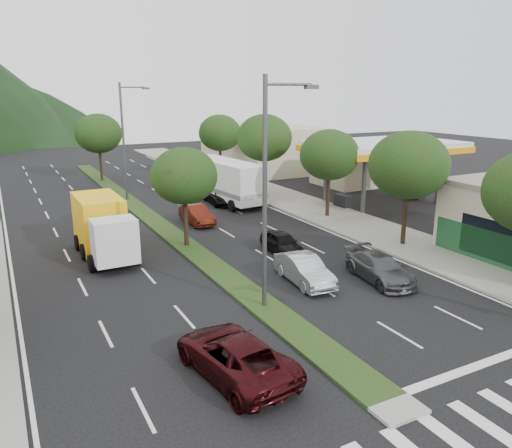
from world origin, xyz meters
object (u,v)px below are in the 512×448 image
suv_maroon (235,355)px  car_queue_e (180,185)px  tree_r_e (220,133)px  tree_r_d (264,138)px  car_queue_c (197,215)px  streetlight_near (269,184)px  tree_r_c (329,155)px  tree_r_b (409,165)px  streetlight_mid (126,136)px  sedan_silver (304,270)px  tree_med_near (184,176)px  tree_med_far (98,133)px  car_queue_a (282,243)px  box_truck (103,229)px  motorhome (225,180)px  car_queue_d (221,197)px  car_queue_b (379,268)px

suv_maroon → car_queue_e: suv_maroon is taller
tree_r_e → tree_r_d: bearing=-90.0°
suv_maroon → car_queue_c: 20.18m
streetlight_near → car_queue_e: size_ratio=2.37×
tree_r_c → car_queue_c: 10.67m
tree_r_b → streetlight_mid: 24.09m
tree_r_d → sedan_silver: (-8.84, -20.37, -4.48)m
tree_med_near → car_queue_c: (2.59, 4.94, -3.76)m
tree_med_far → sedan_silver: (3.16, -34.37, -4.31)m
streetlight_near → car_queue_e: 27.44m
car_queue_a → car_queue_c: (-2.01, 8.71, 0.02)m
streetlight_near → car_queue_c: streetlight_near is taller
streetlight_near → car_queue_a: streetlight_near is taller
tree_med_near → car_queue_e: tree_med_near is taller
streetlight_near → suv_maroon: size_ratio=1.93×
tree_r_c → streetlight_near: bearing=-134.5°
car_queue_e → tree_med_far: bearing=116.5°
tree_r_d → sedan_silver: 22.65m
tree_r_e → suv_maroon: size_ratio=1.29×
tree_r_b → box_truck: tree_r_b is taller
car_queue_c → tree_r_e: bearing=60.5°
tree_r_b → sedan_silver: tree_r_b is taller
car_queue_c → box_truck: bearing=-151.4°
tree_r_c → suv_maroon: 22.85m
tree_r_c → car_queue_c: tree_r_c is taller
tree_r_e → box_truck: (-16.81, -21.21, -3.30)m
streetlight_near → tree_r_e: bearing=69.8°
tree_r_e → sedan_silver: (-8.84, -30.37, -4.19)m
streetlight_near → streetlight_mid: (0.00, 25.00, 0.00)m
tree_med_near → motorhome: (7.41, 10.63, -2.52)m
tree_r_c → car_queue_d: (-5.21, 8.08, -4.12)m
tree_r_c → car_queue_e: size_ratio=1.53×
tree_r_d → car_queue_c: (-9.41, -7.06, -4.52)m
tree_r_e → tree_med_far: size_ratio=0.97×
streetlight_near → box_truck: size_ratio=1.45×
tree_r_b → tree_med_near: bearing=153.4°
tree_r_b → sedan_silver: bearing=-165.0°
car_queue_c → motorhome: (4.81, 5.69, 1.25)m
tree_med_far → motorhome: size_ratio=0.73×
car_queue_b → tree_r_d: bearing=84.3°
tree_r_c → car_queue_d: tree_r_c is taller
tree_r_e → car_queue_e: bearing=-140.3°
tree_med_far → suv_maroon: tree_med_far is taller
car_queue_d → box_truck: size_ratio=0.66×
streetlight_near → box_truck: 12.55m
tree_r_c → car_queue_d: 10.46m
suv_maroon → streetlight_near: bearing=-138.5°
car_queue_e → motorhome: size_ratio=0.44×
tree_med_near → streetlight_mid: bearing=89.2°
streetlight_mid → car_queue_b: size_ratio=2.16×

